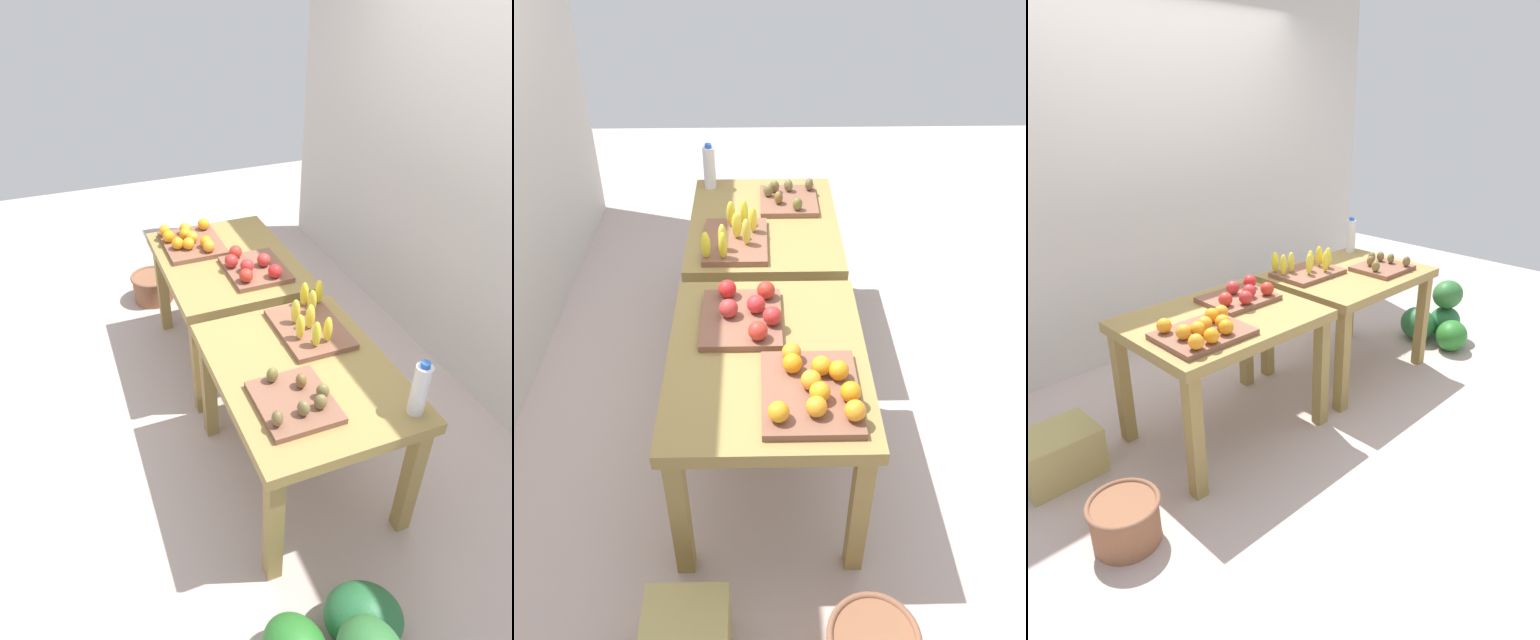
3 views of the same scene
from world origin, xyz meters
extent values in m
plane|color=#BAA69F|center=(0.00, 0.00, 0.00)|extent=(8.00, 8.00, 0.00)
cube|color=olive|center=(-0.56, 0.00, 0.72)|extent=(1.04, 0.80, 0.06)
cube|color=olive|center=(-1.02, -0.34, 0.34)|extent=(0.07, 0.07, 0.69)
cube|color=olive|center=(-0.10, -0.34, 0.34)|extent=(0.07, 0.07, 0.69)
cube|color=olive|center=(-1.02, 0.34, 0.34)|extent=(0.07, 0.07, 0.69)
cube|color=olive|center=(-0.10, 0.34, 0.34)|extent=(0.07, 0.07, 0.69)
cube|color=olive|center=(0.56, 0.00, 0.72)|extent=(1.04, 0.80, 0.06)
cube|color=olive|center=(0.10, -0.34, 0.34)|extent=(0.07, 0.07, 0.69)
cube|color=olive|center=(1.02, -0.34, 0.34)|extent=(0.07, 0.07, 0.69)
cube|color=olive|center=(0.10, 0.34, 0.34)|extent=(0.07, 0.07, 0.69)
cube|color=olive|center=(1.02, 0.34, 0.34)|extent=(0.07, 0.07, 0.69)
cube|color=brown|center=(-0.80, -0.15, 0.76)|extent=(0.44, 0.36, 0.03)
sphere|color=orange|center=(-0.94, -0.03, 0.82)|extent=(0.09, 0.09, 0.08)
sphere|color=orange|center=(-0.92, -0.16, 0.82)|extent=(0.11, 0.11, 0.08)
sphere|color=orange|center=(-0.85, -0.29, 0.82)|extent=(0.10, 0.10, 0.08)
sphere|color=orange|center=(-0.63, -0.09, 0.82)|extent=(0.10, 0.10, 0.08)
sphere|color=orange|center=(-0.85, -0.18, 0.82)|extent=(0.10, 0.10, 0.08)
sphere|color=orange|center=(-0.74, -0.26, 0.82)|extent=(0.11, 0.11, 0.08)
sphere|color=orange|center=(-0.69, -0.09, 0.82)|extent=(0.11, 0.11, 0.08)
sphere|color=orange|center=(-0.79, -0.16, 0.82)|extent=(0.11, 0.11, 0.08)
sphere|color=orange|center=(-0.71, -0.20, 0.82)|extent=(0.08, 0.08, 0.08)
sphere|color=orange|center=(-0.94, -0.30, 0.82)|extent=(0.09, 0.09, 0.08)
cube|color=brown|center=(-0.35, 0.11, 0.76)|extent=(0.40, 0.34, 0.03)
sphere|color=red|center=(-0.40, -0.02, 0.82)|extent=(0.11, 0.11, 0.08)
sphere|color=red|center=(-0.31, 0.04, 0.82)|extent=(0.10, 0.10, 0.08)
sphere|color=red|center=(-0.21, 0.00, 0.82)|extent=(0.11, 0.11, 0.08)
sphere|color=#BE3230|center=(-0.34, 0.16, 0.82)|extent=(0.11, 0.11, 0.08)
sphere|color=red|center=(-0.50, 0.04, 0.82)|extent=(0.11, 0.11, 0.08)
sphere|color=red|center=(-0.20, 0.17, 0.82)|extent=(0.10, 0.10, 0.08)
cube|color=brown|center=(0.31, 0.15, 0.76)|extent=(0.44, 0.32, 0.03)
ellipsoid|color=yellow|center=(0.12, 0.20, 0.85)|extent=(0.06, 0.05, 0.14)
ellipsoid|color=yellow|center=(0.38, 0.06, 0.85)|extent=(0.05, 0.05, 0.14)
ellipsoid|color=yellow|center=(0.20, 0.21, 0.85)|extent=(0.06, 0.06, 0.14)
ellipsoid|color=yellow|center=(0.13, 0.28, 0.85)|extent=(0.06, 0.06, 0.14)
ellipsoid|color=yellow|center=(0.25, 0.09, 0.85)|extent=(0.06, 0.06, 0.14)
ellipsoid|color=yellow|center=(0.44, 0.17, 0.85)|extent=(0.06, 0.07, 0.14)
ellipsoid|color=yellow|center=(0.46, 0.10, 0.85)|extent=(0.06, 0.06, 0.14)
ellipsoid|color=yellow|center=(0.32, 0.14, 0.85)|extent=(0.05, 0.06, 0.14)
cube|color=brown|center=(0.75, -0.14, 0.76)|extent=(0.36, 0.32, 0.03)
ellipsoid|color=brown|center=(0.84, -0.06, 0.81)|extent=(0.06, 0.07, 0.07)
ellipsoid|color=brown|center=(0.61, -0.18, 0.81)|extent=(0.06, 0.07, 0.07)
ellipsoid|color=brown|center=(0.69, -0.08, 0.81)|extent=(0.06, 0.06, 0.07)
ellipsoid|color=brown|center=(0.78, -0.03, 0.81)|extent=(0.06, 0.07, 0.07)
ellipsoid|color=brown|center=(0.86, -0.27, 0.81)|extent=(0.07, 0.06, 0.07)
ellipsoid|color=brown|center=(0.85, -0.15, 0.81)|extent=(0.07, 0.07, 0.07)
cylinder|color=silver|center=(0.97, 0.31, 0.87)|extent=(0.07, 0.07, 0.25)
cylinder|color=blue|center=(0.97, 0.31, 1.00)|extent=(0.04, 0.04, 0.02)
ellipsoid|color=#27693A|center=(1.61, -0.22, 0.13)|extent=(0.31, 0.28, 0.25)
ellipsoid|color=#256236|center=(1.39, -0.10, 0.13)|extent=(0.40, 0.42, 0.27)
ellipsoid|color=#297429|center=(1.40, -0.40, 0.12)|extent=(0.35, 0.32, 0.24)
ellipsoid|color=#2D6931|center=(1.61, -0.22, 0.37)|extent=(0.28, 0.23, 0.23)
torus|color=brown|center=(-1.43, -0.35, 0.21)|extent=(0.33, 0.33, 0.02)
camera|label=1|loc=(2.21, -0.88, 2.35)|focal=29.79mm
camera|label=2|loc=(-2.42, 0.03, 2.35)|focal=34.55mm
camera|label=3|loc=(-2.20, -2.13, 1.85)|focal=29.46mm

